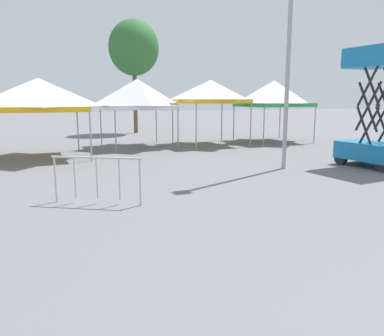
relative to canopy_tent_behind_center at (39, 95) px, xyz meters
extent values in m
cylinder|color=#9E9EA3|center=(1.67, -1.62, -1.47)|extent=(0.06, 0.06, 2.05)
cylinder|color=#9E9EA3|center=(1.62, 1.67, -1.47)|extent=(0.06, 0.06, 2.05)
pyramid|color=white|center=(0.00, 0.00, 0.10)|extent=(3.50, 3.50, 1.09)
cube|color=yellow|center=(0.00, 0.00, -0.54)|extent=(3.47, 3.47, 0.20)
cylinder|color=#9E9EA3|center=(3.05, 0.36, -1.47)|extent=(0.06, 0.06, 2.03)
cylinder|color=#9E9EA3|center=(6.04, 0.44, -1.47)|extent=(0.06, 0.06, 2.03)
cylinder|color=#9E9EA3|center=(2.96, 3.35, -1.47)|extent=(0.06, 0.06, 2.03)
cylinder|color=#9E9EA3|center=(5.95, 3.43, -1.47)|extent=(0.06, 0.06, 2.03)
pyramid|color=white|center=(4.50, 1.89, 0.16)|extent=(3.23, 3.23, 1.24)
cube|color=white|center=(4.50, 1.89, -0.56)|extent=(3.20, 3.20, 0.20)
cylinder|color=#9E9EA3|center=(6.69, -0.20, -1.33)|extent=(0.06, 0.06, 2.31)
cylinder|color=#9E9EA3|center=(9.67, -0.17, -1.33)|extent=(0.06, 0.06, 2.31)
cylinder|color=#9E9EA3|center=(6.66, 2.78, -1.33)|extent=(0.06, 0.06, 2.31)
cylinder|color=#9E9EA3|center=(9.64, 2.81, -1.33)|extent=(0.06, 0.06, 2.31)
pyramid|color=white|center=(8.17, 1.31, 0.30)|extent=(3.16, 3.16, 0.96)
cube|color=yellow|center=(8.17, 1.31, -0.28)|extent=(3.13, 3.13, 0.20)
cylinder|color=#9E9EA3|center=(10.34, -0.33, -1.43)|extent=(0.06, 0.06, 2.11)
cylinder|color=#9E9EA3|center=(13.49, -0.42, -1.43)|extent=(0.06, 0.06, 2.11)
cylinder|color=#9E9EA3|center=(10.43, 2.82, -1.43)|extent=(0.06, 0.06, 2.11)
cylinder|color=#9E9EA3|center=(13.58, 2.73, -1.43)|extent=(0.06, 0.06, 2.11)
pyramid|color=white|center=(11.96, 1.20, 0.22)|extent=(3.40, 3.40, 1.20)
cube|color=green|center=(11.96, 1.20, -0.48)|extent=(3.37, 3.37, 0.20)
cylinder|color=black|center=(9.91, -7.76, -2.25)|extent=(0.21, 0.49, 0.48)
cylinder|color=black|center=(9.79, -6.04, -2.25)|extent=(0.21, 0.49, 0.48)
cylinder|color=black|center=(10.97, -5.96, -2.25)|extent=(0.21, 0.49, 0.48)
cube|color=#1972AD|center=(10.44, -6.86, -1.95)|extent=(1.56, 2.39, 0.60)
cylinder|color=black|center=(9.95, -6.89, -1.24)|extent=(0.14, 0.90, 1.65)
cylinder|color=black|center=(9.95, -6.89, -1.24)|extent=(0.14, 0.90, 1.65)
cylinder|color=black|center=(9.95, -6.89, -0.42)|extent=(0.14, 0.90, 1.65)
cylinder|color=black|center=(9.95, -6.89, -0.42)|extent=(0.14, 0.90, 1.65)
cylinder|color=black|center=(9.95, -6.89, 0.41)|extent=(0.14, 0.90, 1.65)
cylinder|color=black|center=(9.95, -6.89, 0.41)|extent=(0.14, 0.90, 1.65)
cube|color=#1972AD|center=(10.44, -6.86, 0.94)|extent=(1.48, 2.27, 0.12)
cube|color=#1972AD|center=(10.37, -5.80, 1.27)|extent=(1.33, 0.15, 0.55)
cube|color=#1972AD|center=(9.80, -6.90, 1.27)|extent=(0.21, 2.18, 0.55)
cylinder|color=#9E9EA3|center=(7.39, -5.87, 1.85)|extent=(0.14, 0.14, 8.68)
cylinder|color=brown|center=(6.46, 9.44, -0.31)|extent=(0.28, 0.28, 4.37)
ellipsoid|color=#2D662D|center=(6.46, 9.44, 3.21)|extent=(3.35, 3.35, 3.68)
cylinder|color=#B7BABF|center=(0.83, -7.78, -1.44)|extent=(1.80, 1.17, 0.05)
cylinder|color=#B7BABF|center=(1.67, -8.31, -1.97)|extent=(0.04, 0.04, 1.05)
cylinder|color=#B7BABF|center=(-0.02, -7.24, -1.97)|extent=(0.04, 0.04, 1.05)
cylinder|color=#B7BABF|center=(1.27, -8.06, -1.91)|extent=(0.04, 0.04, 0.92)
cylinder|color=#B7BABF|center=(0.83, -7.78, -1.91)|extent=(0.04, 0.04, 0.92)
cylinder|color=#B7BABF|center=(0.38, -7.50, -1.91)|extent=(0.04, 0.04, 0.92)
camera|label=1|loc=(-0.55, -16.20, -0.16)|focal=35.38mm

